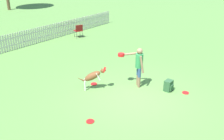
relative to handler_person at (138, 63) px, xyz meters
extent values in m
plane|color=#5B8C42|center=(-0.78, -0.45, -0.96)|extent=(240.00, 240.00, 0.00)
cylinder|color=#8C664C|center=(-0.04, -0.12, -0.74)|extent=(0.11, 0.11, 0.43)
cylinder|color=#334C7A|center=(-0.04, -0.12, -0.35)|extent=(0.12, 0.12, 0.35)
cylinder|color=#8C664C|center=(0.10, 0.02, -0.74)|extent=(0.11, 0.11, 0.43)
cylinder|color=#334C7A|center=(0.10, 0.02, -0.35)|extent=(0.12, 0.12, 0.35)
cylinder|color=#2D8447|center=(0.03, -0.05, 0.09)|extent=(0.40, 0.40, 0.54)
sphere|color=#8C664C|center=(0.03, -0.05, 0.46)|extent=(0.21, 0.21, 0.21)
cylinder|color=#8C664C|center=(-0.08, -0.23, 0.01)|extent=(0.12, 0.21, 0.65)
cylinder|color=#8C664C|center=(-0.06, 0.32, 0.30)|extent=(0.48, 0.55, 0.13)
cylinder|color=red|center=(-0.27, 0.57, 0.23)|extent=(0.24, 0.24, 0.02)
cylinder|color=red|center=(-0.27, 0.57, 0.26)|extent=(0.24, 0.24, 0.02)
cylinder|color=red|center=(-0.27, 0.57, 0.28)|extent=(0.24, 0.24, 0.02)
cylinder|color=red|center=(-0.27, 0.57, 0.31)|extent=(0.24, 0.24, 0.02)
ellipsoid|color=brown|center=(-1.23, 1.17, -0.43)|extent=(0.70, 0.69, 0.52)
ellipsoid|color=white|center=(-1.23, 1.17, -0.48)|extent=(0.37, 0.37, 0.25)
sphere|color=brown|center=(-0.96, 0.91, -0.24)|extent=(0.15, 0.15, 0.15)
cone|color=brown|center=(-0.91, 0.86, -0.21)|extent=(0.15, 0.15, 0.12)
cylinder|color=red|center=(-0.91, 0.86, -0.21)|extent=(0.26, 0.27, 0.23)
cone|color=brown|center=(-0.95, 0.96, -0.18)|extent=(0.05, 0.05, 0.07)
cone|color=brown|center=(-1.01, 0.89, -0.18)|extent=(0.05, 0.05, 0.07)
cylinder|color=white|center=(-1.37, 1.44, -0.76)|extent=(0.06, 0.06, 0.39)
cylinder|color=white|center=(-1.51, 1.29, -0.76)|extent=(0.06, 0.06, 0.39)
cylinder|color=white|center=(-1.02, 1.09, -0.43)|extent=(0.17, 0.16, 0.30)
cylinder|color=white|center=(-1.15, 0.96, -0.43)|extent=(0.17, 0.16, 0.30)
cone|color=brown|center=(-1.55, 1.47, -0.53)|extent=(0.27, 0.26, 0.22)
cylinder|color=red|center=(0.63, -1.72, -0.95)|extent=(0.24, 0.24, 0.02)
cylinder|color=red|center=(-2.84, -0.19, -0.95)|extent=(0.24, 0.24, 0.02)
cylinder|color=red|center=(-0.92, 1.39, -0.95)|extent=(0.24, 0.24, 0.02)
cube|color=#2D5633|center=(0.40, -1.13, -0.75)|extent=(0.31, 0.25, 0.42)
cube|color=#2D5633|center=(0.40, -1.27, -0.79)|extent=(0.22, 0.04, 0.21)
cube|color=beige|center=(-0.78, 7.55, -0.68)|extent=(16.88, 0.04, 0.06)
cube|color=beige|center=(-0.78, 7.55, -0.29)|extent=(16.88, 0.04, 0.06)
cube|color=beige|center=(-1.20, 7.55, -0.50)|extent=(0.09, 0.02, 0.92)
cube|color=beige|center=(-1.06, 7.55, -0.50)|extent=(0.09, 0.02, 0.92)
cube|color=beige|center=(-0.92, 7.55, -0.50)|extent=(0.09, 0.02, 0.92)
cube|color=beige|center=(-0.78, 7.55, -0.50)|extent=(0.09, 0.02, 0.92)
cube|color=beige|center=(-0.64, 7.55, -0.50)|extent=(0.09, 0.02, 0.92)
cube|color=beige|center=(-0.49, 7.55, -0.50)|extent=(0.09, 0.02, 0.92)
cube|color=beige|center=(-0.35, 7.55, -0.50)|extent=(0.09, 0.02, 0.92)
cube|color=beige|center=(-0.21, 7.55, -0.50)|extent=(0.09, 0.02, 0.92)
cube|color=beige|center=(-0.07, 7.55, -0.50)|extent=(0.09, 0.02, 0.92)
cube|color=beige|center=(0.07, 7.55, -0.50)|extent=(0.09, 0.02, 0.92)
cube|color=beige|center=(0.21, 7.55, -0.50)|extent=(0.09, 0.02, 0.92)
cube|color=beige|center=(0.36, 7.55, -0.50)|extent=(0.09, 0.02, 0.92)
cube|color=beige|center=(0.50, 7.55, -0.50)|extent=(0.09, 0.02, 0.92)
cube|color=beige|center=(0.64, 7.55, -0.50)|extent=(0.09, 0.02, 0.92)
cube|color=beige|center=(0.78, 7.55, -0.50)|extent=(0.09, 0.02, 0.92)
cube|color=beige|center=(0.92, 7.55, -0.50)|extent=(0.09, 0.02, 0.92)
cube|color=beige|center=(1.07, 7.55, -0.50)|extent=(0.09, 0.02, 0.92)
cube|color=beige|center=(1.21, 7.55, -0.50)|extent=(0.09, 0.02, 0.92)
cube|color=beige|center=(1.35, 7.55, -0.50)|extent=(0.09, 0.02, 0.92)
cube|color=beige|center=(1.49, 7.55, -0.50)|extent=(0.09, 0.02, 0.92)
cube|color=beige|center=(1.63, 7.55, -0.50)|extent=(0.09, 0.02, 0.92)
cube|color=beige|center=(1.77, 7.55, -0.50)|extent=(0.09, 0.02, 0.92)
cube|color=beige|center=(1.92, 7.55, -0.50)|extent=(0.09, 0.02, 0.92)
cube|color=beige|center=(2.06, 7.55, -0.50)|extent=(0.09, 0.02, 0.92)
cube|color=beige|center=(2.20, 7.55, -0.50)|extent=(0.09, 0.02, 0.92)
cube|color=beige|center=(2.34, 7.55, -0.50)|extent=(0.09, 0.02, 0.92)
cube|color=beige|center=(2.48, 7.55, -0.50)|extent=(0.09, 0.02, 0.92)
cube|color=beige|center=(2.63, 7.55, -0.50)|extent=(0.09, 0.02, 0.92)
cube|color=beige|center=(2.77, 7.55, -0.50)|extent=(0.09, 0.02, 0.92)
cube|color=beige|center=(2.91, 7.55, -0.50)|extent=(0.09, 0.02, 0.92)
cube|color=beige|center=(3.05, 7.55, -0.50)|extent=(0.09, 0.02, 0.92)
cube|color=beige|center=(3.19, 7.55, -0.50)|extent=(0.09, 0.02, 0.92)
cube|color=beige|center=(3.33, 7.55, -0.50)|extent=(0.09, 0.02, 0.92)
cube|color=beige|center=(3.48, 7.55, -0.50)|extent=(0.09, 0.02, 0.92)
cube|color=beige|center=(3.62, 7.55, -0.50)|extent=(0.09, 0.02, 0.92)
cube|color=beige|center=(3.76, 7.55, -0.50)|extent=(0.09, 0.02, 0.92)
cube|color=beige|center=(3.90, 7.55, -0.50)|extent=(0.09, 0.02, 0.92)
cube|color=beige|center=(4.04, 7.55, -0.50)|extent=(0.09, 0.02, 0.92)
cube|color=beige|center=(4.19, 7.55, -0.50)|extent=(0.09, 0.02, 0.92)
cube|color=beige|center=(4.33, 7.55, -0.50)|extent=(0.09, 0.02, 0.92)
cube|color=beige|center=(4.47, 7.55, -0.50)|extent=(0.09, 0.02, 0.92)
cube|color=beige|center=(4.61, 7.55, -0.50)|extent=(0.09, 0.02, 0.92)
cube|color=beige|center=(4.75, 7.55, -0.50)|extent=(0.09, 0.02, 0.92)
cube|color=beige|center=(4.90, 7.55, -0.50)|extent=(0.09, 0.02, 0.92)
cube|color=beige|center=(5.04, 7.55, -0.50)|extent=(0.09, 0.02, 0.92)
cube|color=beige|center=(5.18, 7.55, -0.50)|extent=(0.09, 0.02, 0.92)
cube|color=beige|center=(5.32, 7.55, -0.50)|extent=(0.09, 0.02, 0.92)
cube|color=beige|center=(5.46, 7.55, -0.50)|extent=(0.09, 0.02, 0.92)
cube|color=beige|center=(5.60, 7.55, -0.50)|extent=(0.09, 0.02, 0.92)
cube|color=beige|center=(5.75, 7.55, -0.50)|extent=(0.09, 0.02, 0.92)
cube|color=beige|center=(5.89, 7.55, -0.50)|extent=(0.09, 0.02, 0.92)
cube|color=beige|center=(6.03, 7.55, -0.50)|extent=(0.09, 0.02, 0.92)
cube|color=beige|center=(6.17, 7.55, -0.50)|extent=(0.09, 0.02, 0.92)
cube|color=beige|center=(6.31, 7.55, -0.50)|extent=(0.09, 0.02, 0.92)
cube|color=beige|center=(6.46, 7.55, -0.50)|extent=(0.09, 0.02, 0.92)
cube|color=beige|center=(6.60, 7.55, -0.50)|extent=(0.09, 0.02, 0.92)
cube|color=beige|center=(6.74, 7.55, -0.50)|extent=(0.09, 0.02, 0.92)
cube|color=beige|center=(6.88, 7.55, -0.50)|extent=(0.09, 0.02, 0.92)
cube|color=beige|center=(7.02, 7.55, -0.50)|extent=(0.09, 0.02, 0.92)
cube|color=beige|center=(7.16, 7.55, -0.50)|extent=(0.09, 0.02, 0.92)
cube|color=beige|center=(7.31, 7.55, -0.50)|extent=(0.09, 0.02, 0.92)
cube|color=beige|center=(7.45, 7.55, -0.50)|extent=(0.09, 0.02, 0.92)
cube|color=beige|center=(7.59, 7.55, -0.50)|extent=(0.09, 0.02, 0.92)
cylinder|color=#333338|center=(3.62, 6.68, -0.75)|extent=(0.02, 0.02, 0.42)
cylinder|color=#333338|center=(3.26, 6.83, -0.75)|extent=(0.02, 0.02, 0.42)
cylinder|color=#333338|center=(3.47, 6.32, -0.75)|extent=(0.02, 0.02, 0.42)
cylinder|color=#333338|center=(3.11, 6.47, -0.75)|extent=(0.02, 0.02, 0.42)
cube|color=maroon|center=(3.37, 6.57, -0.53)|extent=(0.60, 0.60, 0.03)
cube|color=maroon|center=(3.29, 6.38, -0.33)|extent=(0.46, 0.25, 0.40)
camera|label=1|loc=(-7.33, -4.56, 3.47)|focal=40.00mm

